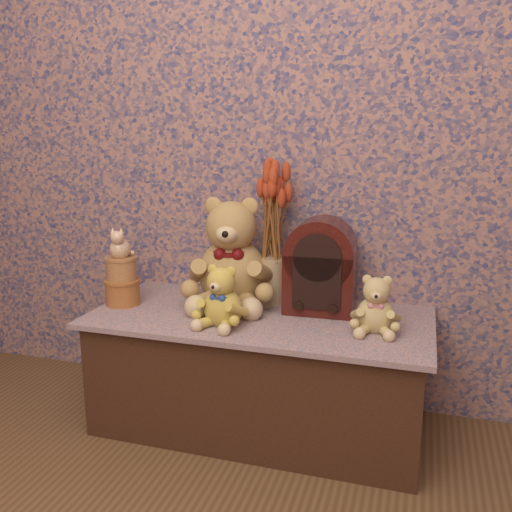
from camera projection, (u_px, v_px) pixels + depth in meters
The scene contains 10 objects.
display_shelf at pixel (260, 370), 2.15m from camera, with size 1.28×0.61×0.46m, color #3A5277.
teddy_large at pixel (232, 247), 2.20m from camera, with size 0.37×0.44×0.46m, color olive, non-canonical shape.
teddy_medium at pixel (223, 293), 1.97m from camera, with size 0.19×0.22×0.24m, color #B59633, non-canonical shape.
teddy_small at pixel (376, 301), 1.91m from camera, with size 0.17×0.20×0.22m, color tan, non-canonical shape.
cathedral_radio at pixel (321, 265), 2.11m from camera, with size 0.26×0.19×0.36m, color black, non-canonical shape.
ceramic_vase at pixel (273, 280), 2.22m from camera, with size 0.11×0.11×0.19m, color tan.
dried_stalks at pixel (274, 204), 2.15m from camera, with size 0.22×0.22×0.42m, color #B1391C, non-canonical shape.
biscuit_tin_lower at pixel (123, 292), 2.22m from camera, with size 0.14×0.14×0.10m, color #B08933.
biscuit_tin_upper at pixel (121, 269), 2.19m from camera, with size 0.12×0.12×0.09m, color tan.
cat_figurine at pixel (120, 242), 2.17m from camera, with size 0.09×0.10×0.13m, color silver, non-canonical shape.
Camera 1 is at (0.57, -0.71, 1.15)m, focal length 38.80 mm.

